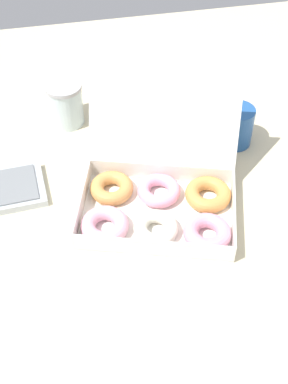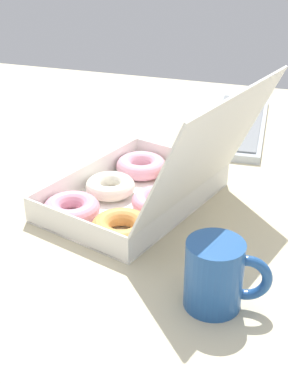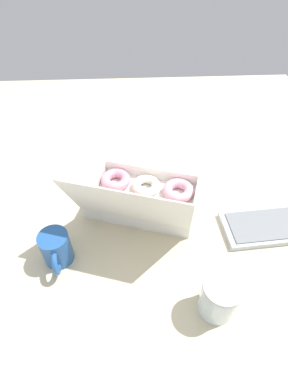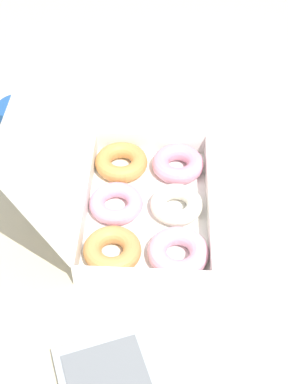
% 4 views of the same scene
% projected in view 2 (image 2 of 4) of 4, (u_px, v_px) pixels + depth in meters
% --- Properties ---
extents(ground_plane, '(1.80, 1.80, 0.02)m').
position_uv_depth(ground_plane, '(120.00, 221.00, 1.00)').
color(ground_plane, beige).
extents(donut_box, '(0.42, 0.41, 0.26)m').
position_uv_depth(donut_box, '(140.00, 190.00, 1.01)').
color(donut_box, white).
rests_on(donut_box, ground_plane).
extents(keyboard, '(0.44, 0.17, 0.02)m').
position_uv_depth(keyboard, '(238.00, 124.00, 1.38)').
color(keyboard, '#B4BBC0').
rests_on(keyboard, ground_plane).
extents(coffee_mug, '(0.08, 0.12, 0.10)m').
position_uv_depth(coffee_mug, '(217.00, 274.00, 0.75)').
color(coffee_mug, '#245599').
rests_on(coffee_mug, ground_plane).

